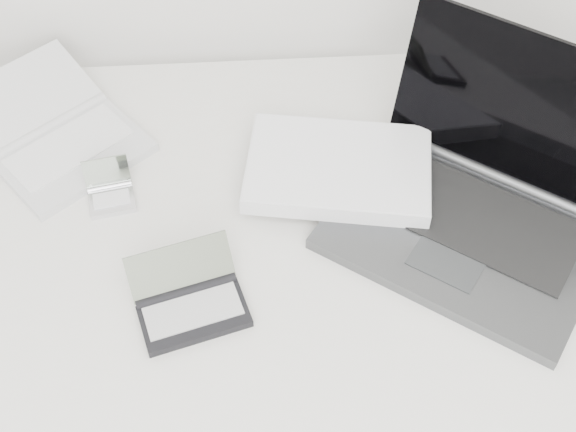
{
  "coord_description": "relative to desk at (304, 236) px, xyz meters",
  "views": [
    {
      "loc": [
        -0.08,
        0.74,
        1.77
      ],
      "look_at": [
        -0.03,
        1.51,
        0.79
      ],
      "focal_mm": 50.0,
      "sensor_mm": 36.0,
      "label": 1
    }
  ],
  "objects": [
    {
      "name": "desk",
      "position": [
        0.0,
        0.0,
        0.0
      ],
      "size": [
        1.6,
        0.8,
        0.73
      ],
      "color": "white",
      "rests_on": "ground"
    },
    {
      "name": "laptop_large",
      "position": [
        0.21,
        0.01,
        0.09
      ],
      "size": [
        0.64,
        0.52,
        0.28
      ],
      "rotation": [
        0.0,
        0.0,
        -0.62
      ],
      "color": "#4F5154",
      "rests_on": "desk"
    },
    {
      "name": "netbook_open_white",
      "position": [
        -0.42,
        0.19,
        0.06
      ],
      "size": [
        0.38,
        0.39,
        0.06
      ],
      "rotation": [
        0.0,
        0.0,
        0.68
      ],
      "color": "silver",
      "rests_on": "desk"
    },
    {
      "name": "pda_silver",
      "position": [
        -0.32,
        0.07,
        0.06
      ],
      "size": [
        0.09,
        0.09,
        0.06
      ],
      "rotation": [
        0.0,
        0.0,
        0.18
      ],
      "color": "silver",
      "rests_on": "desk"
    },
    {
      "name": "palmtop_charcoal",
      "position": [
        -0.18,
        -0.16,
        0.06
      ],
      "size": [
        0.19,
        0.17,
        0.08
      ],
      "rotation": [
        0.0,
        0.0,
        0.28
      ],
      "color": "black",
      "rests_on": "desk"
    }
  ]
}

